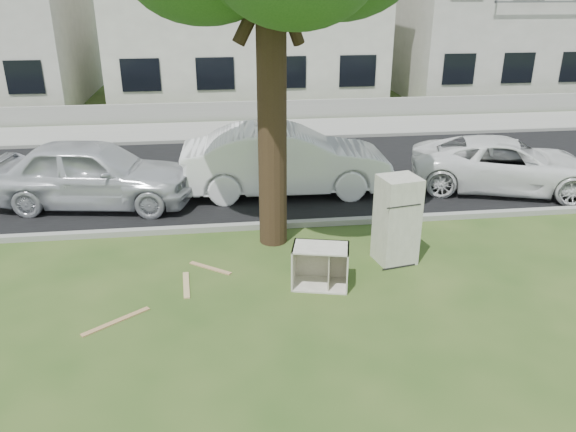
{
  "coord_description": "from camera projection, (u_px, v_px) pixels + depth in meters",
  "views": [
    {
      "loc": [
        -1.4,
        -8.29,
        4.74
      ],
      "look_at": [
        -0.26,
        0.6,
        1.02
      ],
      "focal_mm": 35.0,
      "sensor_mm": 36.0,
      "label": 1
    }
  ],
  "objects": [
    {
      "name": "road",
      "position": [
        272.0,
        174.0,
        15.07
      ],
      "size": [
        120.0,
        7.0,
        0.01
      ],
      "primitive_type": "cube",
      "color": "black",
      "rests_on": "ground"
    },
    {
      "name": "car_left",
      "position": [
        93.0,
        173.0,
        12.7
      ],
      "size": [
        4.75,
        2.49,
        1.54
      ],
      "primitive_type": "imported",
      "rotation": [
        0.0,
        0.0,
        1.42
      ],
      "color": "silver",
      "rests_on": "ground"
    },
    {
      "name": "car_center",
      "position": [
        287.0,
        160.0,
        13.47
      ],
      "size": [
        5.04,
        1.89,
        1.64
      ],
      "primitive_type": "imported",
      "rotation": [
        0.0,
        0.0,
        1.54
      ],
      "color": "white",
      "rests_on": "ground"
    },
    {
      "name": "low_wall",
      "position": [
        254.0,
        110.0,
        20.98
      ],
      "size": [
        120.0,
        0.15,
        0.7
      ],
      "primitive_type": "cube",
      "color": "gray",
      "rests_on": "ground"
    },
    {
      "name": "townhouse_center",
      "position": [
        244.0,
        9.0,
        24.18
      ],
      "size": [
        11.22,
        8.16,
        7.44
      ],
      "color": "silver",
      "rests_on": "ground"
    },
    {
      "name": "fridge",
      "position": [
        397.0,
        220.0,
        10.08
      ],
      "size": [
        0.77,
        0.73,
        1.62
      ],
      "primitive_type": "cube",
      "rotation": [
        0.0,
        0.0,
        0.19
      ],
      "color": "white",
      "rests_on": "ground"
    },
    {
      "name": "cabinet",
      "position": [
        320.0,
        266.0,
        9.39
      ],
      "size": [
        1.04,
        0.78,
        0.73
      ],
      "primitive_type": "cube",
      "rotation": [
        0.0,
        0.0,
        -0.24
      ],
      "color": "beige",
      "rests_on": "ground"
    },
    {
      "name": "townhouse_right",
      "position": [
        506.0,
        15.0,
        25.71
      ],
      "size": [
        10.2,
        8.16,
        6.84
      ],
      "color": "silver",
      "rests_on": "ground"
    },
    {
      "name": "plank_a",
      "position": [
        116.0,
        321.0,
        8.49
      ],
      "size": [
        0.94,
        0.73,
        0.02
      ],
      "primitive_type": "cube",
      "rotation": [
        0.0,
        0.0,
        0.63
      ],
      "color": "tan",
      "rests_on": "ground"
    },
    {
      "name": "car_right",
      "position": [
        506.0,
        165.0,
        13.76
      ],
      "size": [
        4.97,
        3.38,
        1.26
      ],
      "primitive_type": "imported",
      "rotation": [
        0.0,
        0.0,
        1.26
      ],
      "color": "white",
      "rests_on": "ground"
    },
    {
      "name": "sidewalk",
      "position": [
        258.0,
        130.0,
        19.65
      ],
      "size": [
        120.0,
        2.8,
        0.01
      ],
      "primitive_type": "cube",
      "color": "gray",
      "rests_on": "ground"
    },
    {
      "name": "kerb_near",
      "position": [
        289.0,
        227.0,
        11.82
      ],
      "size": [
        120.0,
        0.18,
        0.12
      ],
      "primitive_type": "cube",
      "color": "gray",
      "rests_on": "ground"
    },
    {
      "name": "kerb_far",
      "position": [
        261.0,
        140.0,
        18.32
      ],
      "size": [
        120.0,
        0.18,
        0.12
      ],
      "primitive_type": "cube",
      "color": "gray",
      "rests_on": "ground"
    },
    {
      "name": "plank_c",
      "position": [
        186.0,
        285.0,
        9.51
      ],
      "size": [
        0.15,
        0.89,
        0.02
      ],
      "primitive_type": "cube",
      "rotation": [
        0.0,
        0.0,
        1.63
      ],
      "color": "tan",
      "rests_on": "ground"
    },
    {
      "name": "plank_b",
      "position": [
        210.0,
        268.0,
        10.08
      ],
      "size": [
        0.76,
        0.61,
        0.02
      ],
      "primitive_type": "cube",
      "rotation": [
        0.0,
        0.0,
        -0.65
      ],
      "color": "tan",
      "rests_on": "ground"
    },
    {
      "name": "ground",
      "position": [
        308.0,
        284.0,
        9.57
      ],
      "size": [
        120.0,
        120.0,
        0.0
      ],
      "primitive_type": "plane",
      "color": "#2D4A1A"
    }
  ]
}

